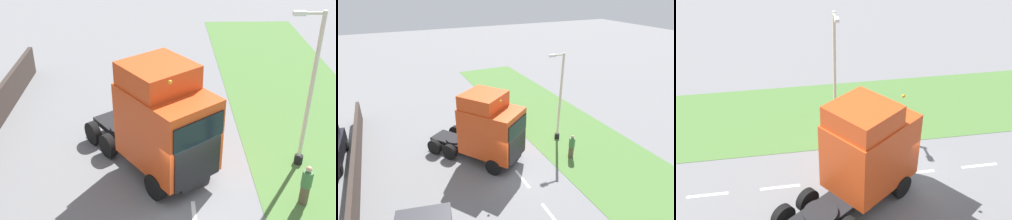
% 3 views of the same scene
% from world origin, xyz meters
% --- Properties ---
extents(ground_plane, '(120.00, 120.00, 0.00)m').
position_xyz_m(ground_plane, '(0.00, 0.00, 0.00)').
color(ground_plane, slate).
rests_on(ground_plane, ground).
extents(grass_verge, '(7.00, 44.00, 0.01)m').
position_xyz_m(grass_verge, '(-6.00, 0.00, 0.01)').
color(grass_verge, '#4C7538').
rests_on(grass_verge, ground).
extents(lane_markings, '(0.16, 17.80, 0.00)m').
position_xyz_m(lane_markings, '(0.00, -0.70, 0.00)').
color(lane_markings, white).
rests_on(lane_markings, ground).
extents(boundary_wall, '(0.25, 24.00, 1.64)m').
position_xyz_m(boundary_wall, '(9.00, 0.00, 0.82)').
color(boundary_wall, '#382D28').
rests_on(boundary_wall, ground).
extents(lorry_cab, '(5.79, 6.52, 4.83)m').
position_xyz_m(lorry_cab, '(1.11, -1.81, 2.35)').
color(lorry_cab, black).
rests_on(lorry_cab, ground).
extents(lamp_post, '(1.30, 0.35, 6.53)m').
position_xyz_m(lamp_post, '(-4.52, -2.30, 2.97)').
color(lamp_post, black).
rests_on(lamp_post, ground).
extents(pedestrian, '(0.39, 0.39, 1.65)m').
position_xyz_m(pedestrian, '(-4.06, 0.15, 0.81)').
color(pedestrian, brown).
rests_on(pedestrian, ground).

